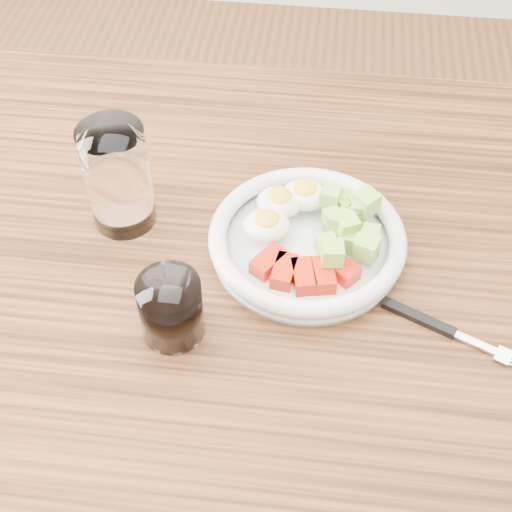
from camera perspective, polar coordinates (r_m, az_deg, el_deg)
The scene contains 5 objects.
dining_table at distance 0.96m, azimuth 0.52°, elevation -5.63°, with size 1.50×0.90×0.77m.
bowl at distance 0.90m, azimuth 4.18°, elevation 1.57°, with size 0.25×0.25×0.06m.
fork at distance 0.86m, azimuth 14.45°, elevation -5.51°, with size 0.18×0.09×0.01m.
water_glass at distance 0.91m, azimuth -11.00°, elevation 6.20°, with size 0.08×0.08×0.15m, color white.
coffee_glass at distance 0.80m, azimuth -6.82°, elevation -4.22°, with size 0.07×0.07×0.08m.
Camera 1 is at (0.06, -0.55, 1.45)m, focal length 50.00 mm.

